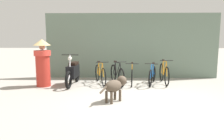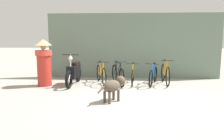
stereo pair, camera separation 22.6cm
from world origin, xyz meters
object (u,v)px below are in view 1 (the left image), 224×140
at_px(bicycle_4, 164,73).
at_px(stray_dog, 116,85).
at_px(bicycle_0, 100,74).
at_px(person_in_robes, 43,62).
at_px(bicycle_1, 117,75).
at_px(bicycle_3, 152,75).
at_px(motorcycle, 73,72).
at_px(bicycle_2, 132,75).

height_order(bicycle_4, stray_dog, bicycle_4).
bearing_deg(bicycle_0, stray_dog, -3.26).
xyz_separation_m(bicycle_0, person_in_robes, (-1.95, -0.54, 0.52)).
relative_size(bicycle_1, person_in_robes, 1.02).
relative_size(bicycle_1, bicycle_4, 1.01).
bearing_deg(bicycle_1, person_in_robes, -98.01).
distance_m(bicycle_0, stray_dog, 2.38).
height_order(bicycle_3, stray_dog, bicycle_3).
distance_m(bicycle_4, motorcycle, 3.35).
relative_size(bicycle_3, motorcycle, 0.87).
distance_m(bicycle_2, motorcycle, 2.15).
bearing_deg(bicycle_3, motorcycle, -69.60).
bearing_deg(bicycle_0, person_in_robes, -92.38).
bearing_deg(motorcycle, person_in_robes, -75.87).
relative_size(bicycle_1, motorcycle, 0.92).
relative_size(bicycle_2, stray_dog, 1.90).
bearing_deg(bicycle_3, bicycle_4, 128.09).
bearing_deg(bicycle_2, bicycle_4, 98.95).
bearing_deg(stray_dog, bicycle_3, 8.66).
distance_m(bicycle_2, person_in_robes, 3.22).
distance_m(bicycle_1, motorcycle, 1.59).
bearing_deg(person_in_robes, stray_dog, 127.84).
height_order(bicycle_0, person_in_robes, person_in_robes).
xyz_separation_m(bicycle_3, stray_dog, (-1.32, -2.18, 0.10)).
relative_size(bicycle_2, bicycle_3, 1.05).
height_order(bicycle_4, person_in_robes, person_in_robes).
bearing_deg(stray_dog, bicycle_1, 38.97).
distance_m(bicycle_0, bicycle_4, 2.38).
distance_m(bicycle_2, bicycle_3, 0.74).
xyz_separation_m(bicycle_1, motorcycle, (-1.58, -0.18, 0.10)).
xyz_separation_m(bicycle_0, stray_dog, (0.60, -2.31, 0.08)).
relative_size(bicycle_4, stray_dog, 1.90).
relative_size(bicycle_1, stray_dog, 1.91).
xyz_separation_m(bicycle_0, bicycle_4, (2.38, 0.06, 0.02)).
height_order(bicycle_1, stray_dog, bicycle_1).
bearing_deg(bicycle_2, bicycle_0, -87.85).
bearing_deg(motorcycle, bicycle_3, 97.00).
bearing_deg(bicycle_1, motorcycle, -99.87).
distance_m(stray_dog, person_in_robes, 3.14).
bearing_deg(person_in_robes, bicycle_0, 177.96).
xyz_separation_m(bicycle_3, motorcycle, (-2.86, -0.21, 0.13)).
relative_size(bicycle_2, person_in_robes, 1.01).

